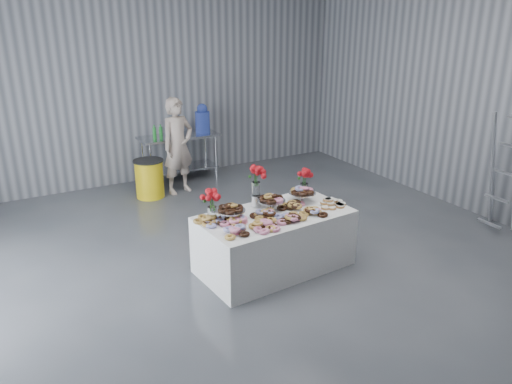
# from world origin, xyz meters

# --- Properties ---
(ground) EXTENTS (9.00, 9.00, 0.00)m
(ground) POSITION_xyz_m (0.00, 0.00, 0.00)
(ground) COLOR #3D4046
(ground) RESTS_ON ground
(room_walls) EXTENTS (8.04, 9.04, 4.02)m
(room_walls) POSITION_xyz_m (-0.27, 0.07, 2.64)
(room_walls) COLOR gray
(room_walls) RESTS_ON ground
(display_table) EXTENTS (1.97, 1.13, 0.75)m
(display_table) POSITION_xyz_m (0.17, 0.23, 0.38)
(display_table) COLOR white
(display_table) RESTS_ON ground
(prep_table) EXTENTS (1.50, 0.60, 0.90)m
(prep_table) POSITION_xyz_m (0.40, 4.10, 0.62)
(prep_table) COLOR silver
(prep_table) RESTS_ON ground
(donut_mounds) EXTENTS (1.86, 0.93, 0.09)m
(donut_mounds) POSITION_xyz_m (0.17, 0.18, 0.80)
(donut_mounds) COLOR #BD8E45
(donut_mounds) RESTS_ON display_table
(cake_stand_left) EXTENTS (0.36, 0.36, 0.17)m
(cake_stand_left) POSITION_xyz_m (-0.39, 0.34, 0.89)
(cake_stand_left) COLOR silver
(cake_stand_left) RESTS_ON display_table
(cake_stand_mid) EXTENTS (0.36, 0.36, 0.17)m
(cake_stand_mid) POSITION_xyz_m (0.21, 0.38, 0.89)
(cake_stand_mid) COLOR silver
(cake_stand_mid) RESTS_ON display_table
(cake_stand_right) EXTENTS (0.36, 0.36, 0.17)m
(cake_stand_right) POSITION_xyz_m (0.71, 0.42, 0.89)
(cake_stand_right) COLOR silver
(cake_stand_right) RESTS_ON display_table
(danish_pile) EXTENTS (0.48, 0.48, 0.11)m
(danish_pile) POSITION_xyz_m (0.93, 0.13, 0.81)
(danish_pile) COLOR silver
(danish_pile) RESTS_ON display_table
(bouquet_left) EXTENTS (0.26, 0.26, 0.42)m
(bouquet_left) POSITION_xyz_m (-0.59, 0.42, 1.05)
(bouquet_left) COLOR white
(bouquet_left) RESTS_ON display_table
(bouquet_right) EXTENTS (0.26, 0.26, 0.42)m
(bouquet_right) POSITION_xyz_m (0.85, 0.58, 1.05)
(bouquet_right) COLOR white
(bouquet_right) RESTS_ON display_table
(bouquet_center) EXTENTS (0.26, 0.26, 0.57)m
(bouquet_center) POSITION_xyz_m (0.10, 0.57, 1.13)
(bouquet_center) COLOR silver
(bouquet_center) RESTS_ON display_table
(water_jug) EXTENTS (0.28, 0.28, 0.55)m
(water_jug) POSITION_xyz_m (0.90, 4.10, 1.15)
(water_jug) COLOR blue
(water_jug) RESTS_ON prep_table
(drink_bottles) EXTENTS (0.54, 0.08, 0.27)m
(drink_bottles) POSITION_xyz_m (0.08, 4.00, 1.04)
(drink_bottles) COLOR #268C33
(drink_bottles) RESTS_ON prep_table
(person) EXTENTS (0.71, 0.56, 1.72)m
(person) POSITION_xyz_m (0.16, 3.50, 0.86)
(person) COLOR #CC8C93
(person) RESTS_ON ground
(trash_barrel) EXTENTS (0.53, 0.53, 0.68)m
(trash_barrel) POSITION_xyz_m (-0.40, 3.52, 0.34)
(trash_barrel) COLOR yellow
(trash_barrel) RESTS_ON ground
(stepladder) EXTENTS (0.57, 0.45, 1.79)m
(stepladder) POSITION_xyz_m (3.75, -0.37, 0.89)
(stepladder) COLOR silver
(stepladder) RESTS_ON ground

